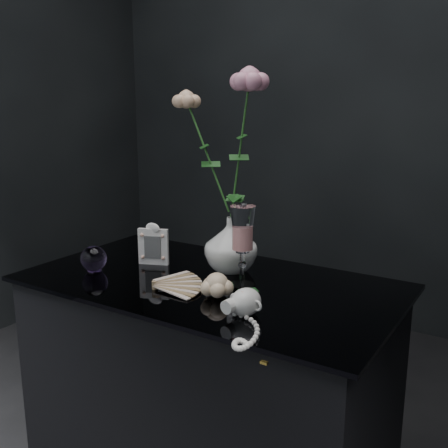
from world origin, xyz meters
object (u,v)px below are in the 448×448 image
Objects in this scene: vase at (231,244)px; picture_frame at (153,244)px; pearl_jar at (246,301)px; wine_glass at (242,247)px; paperweight at (94,259)px; loose_rose at (217,285)px.

vase is 0.25m from picture_frame.
picture_frame is at bearing 165.44° from pearl_jar.
paperweight is (-0.44, -0.12, -0.07)m from wine_glass.
picture_frame is (-0.33, 0.03, -0.05)m from wine_glass.
loose_rose is at bearing 162.23° from pearl_jar.
paperweight is at bearing 161.78° from loose_rose.
vase is at bearing -4.91° from picture_frame.
wine_glass is 0.21m from pearl_jar.
wine_glass is at bearing -26.50° from picture_frame.
vase is 0.41m from paperweight.
wine_glass is 1.19× the size of loose_rose.
picture_frame is 0.18m from paperweight.
paperweight is (-0.11, -0.15, -0.03)m from picture_frame.
pearl_jar is at bearing -57.40° from wine_glass.
vase is 2.13× the size of paperweight.
picture_frame is at bearing 137.23° from loose_rose.
wine_glass is at bearing -45.83° from vase.
wine_glass reaches higher than paperweight.
vase is 0.33m from pearl_jar.
vase is 0.73× the size of wine_glass.
picture_frame is 0.70× the size of loose_rose.
pearl_jar is at bearing -44.99° from picture_frame.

